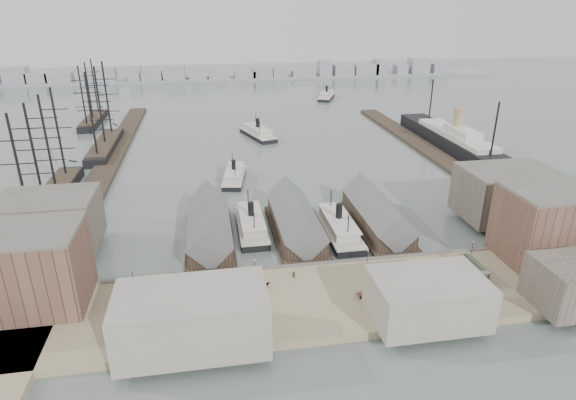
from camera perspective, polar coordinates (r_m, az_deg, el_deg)
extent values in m
plane|color=#54625E|center=(133.76, 2.19, -7.26)|extent=(900.00, 900.00, 0.00)
cube|color=gray|center=(116.73, 4.25, -11.65)|extent=(180.00, 30.00, 2.00)
cube|color=#59544C|center=(128.80, 2.68, -7.96)|extent=(180.00, 1.20, 2.30)
cube|color=#2D231C|center=(227.44, -20.35, 4.37)|extent=(10.00, 220.00, 1.60)
cube|color=#2D231C|center=(237.10, 16.42, 5.58)|extent=(10.00, 180.00, 1.60)
cube|color=#2D231C|center=(145.23, -9.25, -4.74)|extent=(14.00, 42.00, 1.20)
cube|color=#2D231C|center=(144.74, -9.33, -3.46)|extent=(12.00, 36.00, 5.00)
cube|color=#59595B|center=(143.63, -9.39, -2.53)|extent=(12.60, 37.00, 12.60)
cube|color=#2D231C|center=(147.29, 0.92, -4.01)|extent=(14.00, 42.00, 1.20)
cube|color=#2D231C|center=(146.82, 0.86, -2.75)|extent=(12.00, 36.00, 5.00)
cube|color=#59595B|center=(145.72, 0.87, -1.83)|extent=(12.60, 37.00, 12.60)
cube|color=#2D231C|center=(153.79, 10.50, -3.21)|extent=(14.00, 42.00, 1.20)
cube|color=#2D231C|center=(153.34, 10.46, -2.00)|extent=(12.00, 36.00, 5.00)
cube|color=#59595B|center=(152.29, 10.53, -1.11)|extent=(12.60, 37.00, 12.60)
cube|color=brown|center=(124.19, -30.16, -7.34)|extent=(32.00, 18.00, 18.00)
cube|color=#60564C|center=(150.43, -26.45, -2.42)|extent=(26.00, 20.00, 14.00)
cube|color=brown|center=(146.71, 29.49, -2.56)|extent=(30.00, 18.00, 19.00)
cube|color=#60564C|center=(168.28, 24.42, 0.67)|extent=(28.00, 20.00, 15.00)
cube|color=gray|center=(110.29, 16.21, -11.13)|extent=(24.00, 16.00, 10.00)
cube|color=gray|center=(100.41, -11.26, -13.61)|extent=(30.00, 16.00, 12.00)
cube|color=#60564C|center=(127.64, 30.93, -8.52)|extent=(18.00, 14.00, 11.00)
cylinder|color=black|center=(125.18, -17.93, -8.73)|extent=(0.16, 0.16, 3.60)
sphere|color=beige|center=(124.24, -18.03, -7.98)|extent=(0.44, 0.44, 0.44)
cylinder|color=black|center=(123.89, -3.98, -7.91)|extent=(0.16, 0.16, 3.60)
sphere|color=beige|center=(122.94, -4.00, -7.14)|extent=(0.44, 0.44, 0.44)
cylinder|color=black|center=(129.72, 9.40, -6.68)|extent=(0.16, 0.16, 3.60)
sphere|color=beige|center=(128.81, 9.46, -5.94)|extent=(0.44, 0.44, 0.44)
cylinder|color=black|center=(141.79, 21.01, -5.31)|extent=(0.16, 0.16, 3.60)
sphere|color=beige|center=(140.96, 21.12, -4.63)|extent=(0.44, 0.44, 0.44)
cube|color=gray|center=(458.73, -6.78, 14.25)|extent=(500.00, 40.00, 2.00)
cube|color=gray|center=(473.28, -29.53, 12.63)|extent=(18.77, 14.00, 15.03)
cube|color=gray|center=(468.36, -27.50, 12.62)|extent=(17.36, 14.00, 10.23)
cube|color=gray|center=(463.53, -25.41, 12.90)|extent=(20.65, 14.00, 10.28)
cube|color=gray|center=(458.59, -22.73, 13.05)|extent=(14.71, 14.00, 7.23)
cube|color=gray|center=(455.08, -20.83, 13.64)|extent=(17.63, 14.00, 13.23)
cube|color=gray|center=(451.21, -17.70, 13.99)|extent=(10.74, 14.00, 13.58)
cube|color=gray|center=(449.97, -15.90, 13.84)|extent=(18.06, 14.00, 8.64)
cube|color=gray|center=(448.09, -13.32, 14.36)|extent=(18.55, 14.00, 13.29)
cube|color=gray|center=(447.46, -10.65, 14.50)|extent=(15.33, 14.00, 12.47)
cube|color=gray|center=(447.89, -8.21, 14.42)|extent=(17.56, 14.00, 8.72)
cube|color=gray|center=(449.26, -5.15, 14.51)|extent=(18.76, 14.00, 7.63)
cube|color=gray|center=(450.64, -3.07, 14.76)|extent=(17.61, 14.00, 10.35)
cube|color=gray|center=(452.82, -0.97, 14.82)|extent=(13.38, 14.00, 10.30)
cube|color=gray|center=(456.83, 1.79, 14.66)|extent=(20.73, 14.00, 6.75)
cube|color=gray|center=(460.63, 4.34, 15.23)|extent=(11.51, 14.00, 15.57)
cube|color=gray|center=(465.49, 6.53, 14.96)|extent=(18.17, 14.00, 11.26)
cube|color=gray|center=(471.90, 9.16, 14.96)|extent=(21.81, 14.00, 11.83)
cube|color=gray|center=(476.24, 10.81, 15.15)|extent=(11.12, 14.00, 15.50)
cube|color=gray|center=(484.05, 13.16, 14.77)|extent=(10.90, 14.00, 10.29)
cube|color=gray|center=(490.94, 15.22, 15.00)|extent=(17.95, 14.00, 15.72)
cube|color=gray|center=(499.85, 17.35, 14.60)|extent=(14.21, 14.00, 10.51)
cube|color=black|center=(150.53, -4.35, -3.32)|extent=(8.15, 28.53, 1.83)
cube|color=beige|center=(149.96, -4.36, -2.87)|extent=(8.56, 28.53, 0.51)
cube|color=beige|center=(149.35, -4.38, -2.38)|extent=(6.62, 20.38, 2.24)
cube|color=beige|center=(148.75, -4.39, -1.88)|extent=(7.13, 22.42, 0.41)
cylinder|color=black|center=(147.84, -4.42, -1.09)|extent=(1.83, 1.83, 4.59)
cylinder|color=black|center=(156.33, -4.75, 0.18)|extent=(0.31, 0.31, 6.11)
cylinder|color=black|center=(139.61, -4.04, -2.66)|extent=(0.31, 0.31, 6.11)
cube|color=black|center=(148.70, 5.96, -3.71)|extent=(8.63, 30.21, 1.94)
cube|color=beige|center=(148.08, 5.98, -3.22)|extent=(9.06, 30.21, 0.54)
cube|color=beige|center=(147.43, 6.01, -2.69)|extent=(7.01, 21.58, 2.37)
cube|color=beige|center=(146.80, 6.03, -2.16)|extent=(7.55, 23.73, 0.43)
cylinder|color=black|center=(145.82, 6.07, -1.31)|extent=(1.94, 1.94, 4.85)
cylinder|color=black|center=(154.50, 5.11, 0.05)|extent=(0.32, 0.32, 6.47)
cylinder|color=black|center=(137.47, 7.14, -3.01)|extent=(0.32, 0.32, 6.47)
cube|color=black|center=(193.14, -6.39, 2.56)|extent=(11.23, 26.18, 1.63)
cube|color=beige|center=(192.74, -6.40, 2.89)|extent=(11.58, 26.24, 0.45)
cube|color=beige|center=(192.32, -6.42, 3.25)|extent=(8.72, 18.82, 1.99)
cube|color=beige|center=(191.91, -6.43, 3.60)|extent=(9.46, 20.68, 0.36)
cylinder|color=black|center=(191.27, -6.46, 4.17)|extent=(1.63, 1.63, 4.07)
cylinder|color=black|center=(199.07, -6.61, 4.85)|extent=(0.27, 0.27, 5.43)
cylinder|color=black|center=(183.63, -6.29, 3.32)|extent=(0.27, 0.27, 5.43)
cube|color=black|center=(254.67, -3.58, 7.64)|extent=(17.25, 30.76, 1.90)
cube|color=beige|center=(254.32, -3.59, 7.94)|extent=(17.65, 30.89, 0.53)
cube|color=beige|center=(253.95, -3.60, 8.26)|extent=(13.11, 22.23, 2.33)
cube|color=beige|center=(253.59, -3.60, 8.59)|extent=(14.27, 24.40, 0.42)
cylinder|color=black|center=(253.04, -3.62, 9.10)|extent=(1.90, 1.90, 4.76)
cylinder|color=black|center=(262.30, -3.85, 9.53)|extent=(0.32, 0.32, 6.34)
cylinder|color=black|center=(243.90, -3.36, 8.54)|extent=(0.32, 0.32, 6.34)
cube|color=black|center=(358.81, 4.57, 12.01)|extent=(18.52, 28.98, 1.81)
cube|color=beige|center=(358.57, 4.58, 12.21)|extent=(18.89, 29.14, 0.50)
cube|color=beige|center=(358.33, 4.58, 12.43)|extent=(13.95, 21.01, 2.21)
cube|color=beige|center=(358.08, 4.59, 12.65)|extent=(15.21, 23.05, 0.40)
cylinder|color=black|center=(357.71, 4.60, 13.00)|extent=(1.81, 1.81, 4.52)
cylinder|color=black|center=(366.38, 4.25, 13.21)|extent=(0.30, 0.30, 6.02)
cylinder|color=black|center=(349.12, 4.97, 12.72)|extent=(0.30, 0.30, 6.02)
cube|color=black|center=(188.03, -26.24, 0.02)|extent=(9.06, 62.42, 3.62)
cube|color=#2D231C|center=(187.31, -26.35, 0.62)|extent=(8.56, 56.18, 0.60)
cylinder|color=black|center=(162.71, -29.27, 3.07)|extent=(0.81, 0.81, 34.23)
cylinder|color=black|center=(175.87, -27.86, 4.64)|extent=(0.81, 0.81, 34.23)
cylinder|color=black|center=(189.23, -26.64, 5.99)|extent=(0.81, 0.81, 34.23)
cylinder|color=black|center=(202.77, -25.57, 7.16)|extent=(0.81, 0.81, 34.23)
cube|color=black|center=(246.77, -20.79, 5.94)|extent=(9.53, 55.08, 3.81)
cube|color=#2D231C|center=(246.19, -20.86, 6.43)|extent=(9.00, 49.57, 0.64)
cylinder|color=black|center=(223.95, -22.30, 9.25)|extent=(0.85, 0.85, 36.01)
cylinder|color=black|center=(242.43, -21.42, 10.30)|extent=(0.85, 0.85, 36.01)
cylinder|color=black|center=(261.02, -20.67, 11.19)|extent=(0.85, 0.85, 36.01)
cube|color=black|center=(305.04, -22.06, 8.70)|extent=(8.46, 47.01, 3.38)
cube|color=#2D231C|center=(304.63, -22.12, 9.06)|extent=(7.99, 42.31, 0.56)
cylinder|color=black|center=(286.04, -23.19, 11.23)|extent=(0.75, 0.75, 31.97)
cylinder|color=black|center=(301.86, -22.54, 11.84)|extent=(0.75, 0.75, 31.97)
cylinder|color=black|center=(317.75, -21.96, 12.39)|extent=(0.75, 0.75, 31.97)
cube|color=black|center=(245.18, 19.18, 6.38)|extent=(13.89, 101.48, 6.41)
cube|color=beige|center=(244.11, 19.30, 7.34)|extent=(11.75, 58.75, 2.14)
cube|color=beige|center=(238.97, 19.98, 7.60)|extent=(8.55, 21.36, 3.20)
cylinder|color=tan|center=(242.40, 19.53, 9.04)|extent=(4.70, 4.70, 10.68)
cube|color=black|center=(131.99, 21.05, -8.17)|extent=(2.80, 9.53, 0.79)
cube|color=#323B2B|center=(131.18, 21.15, -7.54)|extent=(2.92, 10.03, 2.58)
cube|color=#59595B|center=(130.50, 21.24, -6.99)|extent=(3.13, 10.44, 0.30)
imported|color=black|center=(116.36, -12.48, -11.24)|extent=(1.94, 1.87, 1.63)
cube|color=#3F2D21|center=(115.43, -13.64, -11.62)|extent=(3.00, 2.59, 0.25)
cylinder|color=black|center=(115.09, -13.47, -11.92)|extent=(1.00, 0.61, 1.10)
cylinder|color=black|center=(116.16, -13.79, -11.60)|extent=(1.00, 0.61, 1.10)
imported|color=black|center=(118.46, -2.64, -10.01)|extent=(1.89, 0.92, 1.57)
cube|color=#3F2D21|center=(118.27, -3.91, -10.04)|extent=(2.66, 1.61, 0.25)
cylinder|color=black|center=(117.87, -3.89, -10.36)|extent=(1.10, 0.13, 1.10)
cylinder|color=black|center=(119.04, -3.93, -10.00)|extent=(1.10, 0.13, 1.10)
imported|color=black|center=(116.28, 10.04, -11.10)|extent=(1.66, 1.80, 1.49)
cube|color=#3F2D21|center=(116.09, 8.74, -10.97)|extent=(2.94, 2.24, 0.25)
cylinder|color=black|center=(115.70, 8.73, -11.30)|extent=(1.07, 0.42, 1.10)
cylinder|color=black|center=(116.87, 8.73, -10.92)|extent=(1.07, 0.42, 1.10)
imported|color=black|center=(122.43, -16.03, -9.78)|extent=(0.54, 0.67, 1.63)
imported|color=black|center=(113.65, -18.34, -12.80)|extent=(0.86, 1.01, 1.82)
imported|color=black|center=(123.15, -7.70, -8.79)|extent=(1.14, 1.28, 1.72)
imported|color=black|center=(113.21, -4.14, -11.72)|extent=(1.10, 0.81, 1.74)
imported|color=black|center=(122.40, 0.69, -8.79)|extent=(0.96, 0.82, 1.65)
imported|color=black|center=(117.02, 9.37, -10.72)|extent=(0.80, 0.75, 1.78)
imported|color=black|center=(127.78, 14.92, -8.17)|extent=(0.70, 0.87, 1.70)
imported|color=black|center=(120.23, 16.88, -10.54)|extent=(0.71, 1.10, 1.62)
imported|color=black|center=(134.49, 16.89, -6.76)|extent=(0.51, 1.03, 1.69)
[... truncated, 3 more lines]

